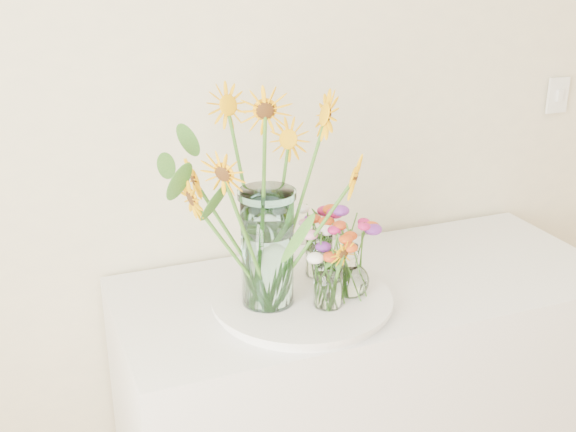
# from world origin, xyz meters

# --- Properties ---
(counter) EXTENTS (1.40, 0.60, 0.90)m
(counter) POSITION_xyz_m (-0.16, 1.93, 0.45)
(counter) COLOR white
(counter) RESTS_ON ground_plane
(tray) EXTENTS (0.44, 0.44, 0.02)m
(tray) POSITION_xyz_m (-0.40, 1.86, 0.91)
(tray) COLOR white
(tray) RESTS_ON counter
(mason_jar) EXTENTS (0.17, 0.17, 0.31)m
(mason_jar) POSITION_xyz_m (-0.49, 1.87, 1.08)
(mason_jar) COLOR #B6EFF2
(mason_jar) RESTS_ON tray
(sunflower_bouquet) EXTENTS (0.93, 0.93, 0.58)m
(sunflower_bouquet) POSITION_xyz_m (-0.49, 1.87, 1.22)
(sunflower_bouquet) COLOR #F5AA05
(sunflower_bouquet) RESTS_ON tray
(small_vase_a) EXTENTS (0.09, 0.09, 0.12)m
(small_vase_a) POSITION_xyz_m (-0.36, 1.80, 0.99)
(small_vase_a) COLOR white
(small_vase_a) RESTS_ON tray
(wildflower_posy_a) EXTENTS (0.17, 0.17, 0.21)m
(wildflower_posy_a) POSITION_xyz_m (-0.36, 1.80, 1.03)
(wildflower_posy_a) COLOR #CB4711
(wildflower_posy_a) RESTS_ON tray
(small_vase_b) EXTENTS (0.13, 0.13, 0.14)m
(small_vase_b) POSITION_xyz_m (-0.27, 1.83, 1.00)
(small_vase_b) COLOR white
(small_vase_b) RESTS_ON tray
(wildflower_posy_b) EXTENTS (0.20, 0.20, 0.23)m
(wildflower_posy_b) POSITION_xyz_m (-0.27, 1.83, 1.04)
(wildflower_posy_b) COLOR #CB4711
(wildflower_posy_b) RESTS_ON tray
(small_vase_c) EXTENTS (0.08, 0.08, 0.13)m
(small_vase_c) POSITION_xyz_m (-0.30, 1.97, 0.99)
(small_vase_c) COLOR white
(small_vase_c) RESTS_ON tray
(wildflower_posy_c) EXTENTS (0.18, 0.18, 0.22)m
(wildflower_posy_c) POSITION_xyz_m (-0.30, 1.97, 1.03)
(wildflower_posy_c) COLOR #CB4711
(wildflower_posy_c) RESTS_ON tray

